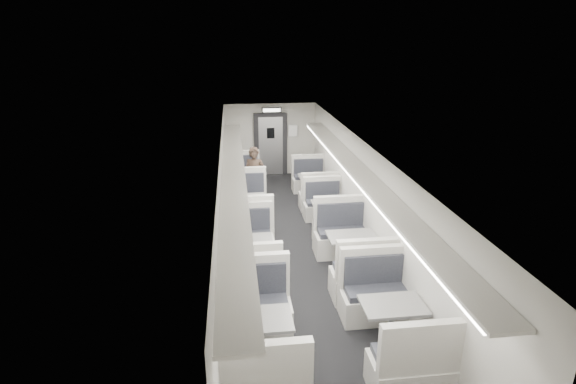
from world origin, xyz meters
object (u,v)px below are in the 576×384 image
object	(u,v)px
booth_right_a	(313,187)
booth_right_d	(391,326)
booth_right_c	(351,254)
vestibule_door	(271,145)
exit_sign	(272,110)
booth_left_d	(258,342)
booth_left_c	(250,257)
passenger	(255,177)
booth_right_b	(329,216)
booth_left_b	(246,213)
booth_left_a	(243,185)

from	to	relation	value
booth_right_a	booth_right_d	world-z (taller)	booth_right_d
booth_right_c	vestibule_door	xyz separation A→B (m)	(-1.00, 6.86, 0.62)
booth_right_d	exit_sign	distance (m)	8.96
booth_left_d	booth_right_a	distance (m)	7.08
booth_left_c	booth_left_d	xyz separation A→B (m)	(0.00, -2.67, 0.03)
booth_left_d	vestibule_door	distance (m)	9.41
booth_right_c	passenger	bearing A→B (deg)	113.29
booth_right_b	booth_right_d	distance (m)	4.46
vestibule_door	exit_sign	world-z (taller)	exit_sign
vestibule_door	booth_left_b	bearing A→B (deg)	-102.69
booth_right_a	passenger	size ratio (longest dim) A/B	1.21
passenger	booth_left_b	bearing A→B (deg)	-87.03
booth_left_c	booth_right_d	bearing A→B (deg)	-51.63
booth_right_c	booth_right_d	bearing A→B (deg)	-90.00
booth_right_d	exit_sign	xyz separation A→B (m)	(-1.00, 8.70, 1.87)
booth_right_c	booth_right_d	distance (m)	2.33
booth_right_c	passenger	xyz separation A→B (m)	(-1.70, 3.95, 0.42)
booth_right_d	booth_left_c	bearing A→B (deg)	128.37
passenger	booth_right_d	bearing A→B (deg)	-60.72
booth_right_d	passenger	size ratio (longest dim) A/B	1.35
booth_left_a	booth_right_b	xyz separation A→B (m)	(2.00, -2.51, -0.03)
booth_right_b	booth_right_c	distance (m)	2.14
booth_right_b	passenger	size ratio (longest dim) A/B	1.20
booth_right_d	vestibule_door	distance (m)	9.26
vestibule_door	exit_sign	size ratio (longest dim) A/B	3.39
booth_left_b	passenger	size ratio (longest dim) A/B	1.41
booth_left_d	booth_right_b	bearing A→B (deg)	66.54
booth_left_c	passenger	size ratio (longest dim) A/B	1.30
booth_right_a	booth_right_d	xyz separation A→B (m)	(0.00, -6.65, 0.04)
booth_left_d	booth_right_c	xyz separation A→B (m)	(2.00, 2.47, 0.00)
booth_right_a	booth_left_b	bearing A→B (deg)	-136.51
vestibule_door	booth_right_b	bearing A→B (deg)	-78.05
booth_left_d	passenger	world-z (taller)	passenger
booth_left_c	booth_right_b	xyz separation A→B (m)	(2.00, 1.94, -0.03)
passenger	booth_right_a	bearing A→B (deg)	26.43
booth_left_c	vestibule_door	xyz separation A→B (m)	(1.00, 6.66, 0.65)
vestibule_door	booth_left_d	bearing A→B (deg)	-96.12
booth_left_c	booth_left_d	bearing A→B (deg)	-90.00
booth_left_d	passenger	xyz separation A→B (m)	(0.30, 6.42, 0.42)
booth_left_b	exit_sign	distance (m)	4.48
booth_right_d	booth_right_b	bearing A→B (deg)	90.00
booth_left_a	booth_right_c	world-z (taller)	booth_right_c
booth_left_a	booth_left_b	bearing A→B (deg)	-90.00
booth_left_c	booth_left_d	world-z (taller)	booth_left_d
booth_right_c	vestibule_door	bearing A→B (deg)	98.29
booth_left_b	exit_sign	xyz separation A→B (m)	(1.00, 3.95, 1.86)
booth_left_a	booth_right_d	xyz separation A→B (m)	(2.00, -6.97, 0.01)
booth_left_b	booth_right_c	xyz separation A→B (m)	(2.00, -2.42, -0.00)
booth_left_d	passenger	size ratio (longest dim) A/B	1.40
booth_left_c	booth_right_c	size ratio (longest dim) A/B	0.93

